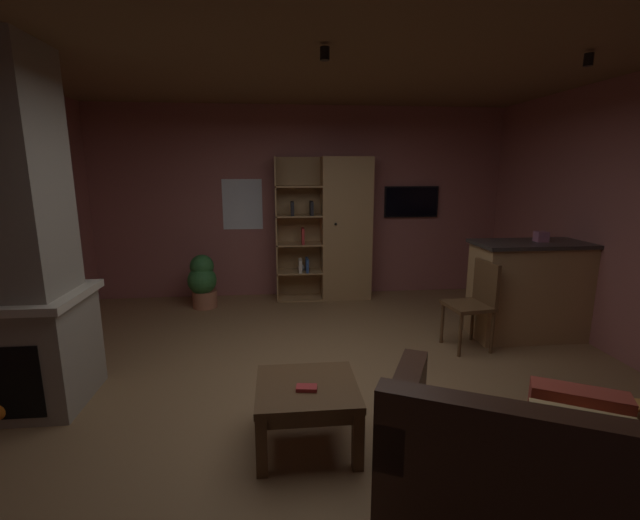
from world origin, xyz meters
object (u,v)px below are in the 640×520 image
Objects in this scene: stone_fireplace at (5,253)px; table_book_0 at (307,388)px; tissue_box at (541,237)px; bookshelf_cabinet at (340,230)px; wall_mounted_tv at (411,202)px; kitchen_bar_counter at (540,290)px; dining_chair at (476,299)px; potted_floor_plant at (203,281)px; coffee_table at (307,396)px; leather_couch at (550,476)px.

table_book_0 is at bearing -20.38° from stone_fireplace.
table_book_0 is (-2.66, -1.77, -0.68)m from tissue_box.
table_book_0 is (-0.72, -3.46, -0.54)m from bookshelf_cabinet.
bookshelf_cabinet is 1.18m from wall_mounted_tv.
kitchen_bar_counter is 1.63× the size of dining_chair.
potted_floor_plant is (-3.04, 1.64, -0.15)m from dining_chair.
wall_mounted_tv is (1.81, 3.61, 1.02)m from coffee_table.
kitchen_bar_counter is at bearing 15.28° from dining_chair.
potted_floor_plant is at bearing 160.04° from tissue_box.
bookshelf_cabinet reaches higher than dining_chair.
wall_mounted_tv reaches higher than leather_couch.
stone_fireplace is at bearing -169.13° from kitchen_bar_counter.
stone_fireplace is 2.96× the size of dining_chair.
kitchen_bar_counter is at bearing 10.87° from stone_fireplace.
stone_fireplace is at bearing -113.25° from potted_floor_plant.
wall_mounted_tv reaches higher than dining_chair.
wall_mounted_tv reaches higher than table_book_0.
bookshelf_cabinet is 1.34× the size of kitchen_bar_counter.
wall_mounted_tv reaches higher than kitchen_bar_counter.
dining_chair is (4.05, 0.71, -0.70)m from stone_fireplace.
stone_fireplace reaches higher than bookshelf_cabinet.
coffee_table is (-1.18, 0.83, 0.05)m from leather_couch.
tissue_box is 0.15× the size of wall_mounted_tv.
tissue_box is at bearing -19.96° from potted_floor_plant.
leather_couch reaches higher than coffee_table.
tissue_box reaches higher than kitchen_bar_counter.
wall_mounted_tv is (0.62, 4.44, 1.06)m from leather_couch.
bookshelf_cabinet is 14.90× the size of table_book_0.
leather_couch is 2.04× the size of dining_chair.
potted_floor_plant is (-3.88, 1.41, -0.16)m from kitchen_bar_counter.
kitchen_bar_counter is at bearing 32.03° from coffee_table.
dining_chair is 3.46m from potted_floor_plant.
kitchen_bar_counter is (4.89, 0.94, -0.69)m from stone_fireplace.
tissue_box reaches higher than dining_chair.
bookshelf_cabinet is 2.66m from kitchen_bar_counter.
wall_mounted_tv is (-0.89, 1.92, 0.83)m from kitchen_bar_counter.
tissue_box is (-0.04, 0.02, 0.59)m from kitchen_bar_counter.
leather_couch is at bearing -120.99° from kitchen_bar_counter.
potted_floor_plant is (-1.19, 3.10, 0.02)m from coffee_table.
stone_fireplace is 4.05× the size of coffee_table.
bookshelf_cabinet reaches higher than potted_floor_plant.
tissue_box is (4.85, 0.96, -0.10)m from stone_fireplace.
bookshelf_cabinet is 2.19× the size of dining_chair.
bookshelf_cabinet is at bearing 139.22° from kitchen_bar_counter.
bookshelf_cabinet is at bearing 78.34° from table_book_0.
wall_mounted_tv is at bearing 114.02° from tissue_box.
coffee_table is at bearing -141.81° from dining_chair.
stone_fireplace is at bearing -137.63° from bookshelf_cabinet.
leather_couch is 2.79× the size of coffee_table.
tissue_box is at bearing 17.06° from dining_chair.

